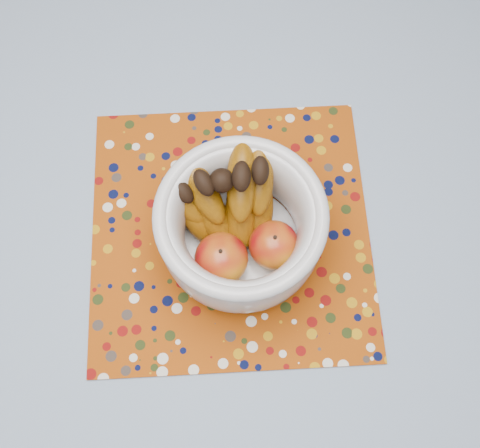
# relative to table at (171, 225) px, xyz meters

# --- Properties ---
(table) EXTENTS (1.20, 1.20, 0.75)m
(table) POSITION_rel_table_xyz_m (0.00, 0.00, 0.00)
(table) COLOR brown
(table) RESTS_ON ground
(tablecloth) EXTENTS (1.32, 1.32, 0.01)m
(tablecloth) POSITION_rel_table_xyz_m (0.00, 0.00, 0.08)
(tablecloth) COLOR #617EA2
(tablecloth) RESTS_ON table
(placemat) EXTENTS (0.44, 0.44, 0.00)m
(placemat) POSITION_rel_table_xyz_m (0.09, -0.06, 0.09)
(placemat) COLOR #8E3807
(placemat) RESTS_ON tablecloth
(fruit_bowl) EXTENTS (0.23, 0.22, 0.17)m
(fruit_bowl) POSITION_rel_table_xyz_m (0.09, -0.07, 0.17)
(fruit_bowl) COLOR silver
(fruit_bowl) RESTS_ON placemat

